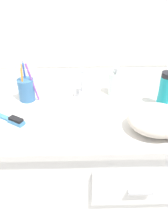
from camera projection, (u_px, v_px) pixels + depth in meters
The scene contains 10 objects.
ground_plane at pixel (84, 220), 1.57m from camera, with size 6.00×6.00×0.00m, color beige.
wall_back at pixel (82, 29), 1.23m from camera, with size 1.10×0.08×2.20m, color silver.
vanity at pixel (84, 174), 1.33m from camera, with size 0.92×0.56×0.82m.
backsplash at pixel (83, 77), 1.31m from camera, with size 0.92×0.02×0.09m.
sink_faucet at pixel (83, 86), 1.22m from camera, with size 0.09×0.09×0.14m.
toothbrush_cup at pixel (26, 89), 1.18m from camera, with size 0.10×0.10×0.20m.
soap_dispenser at pixel (116, 83), 1.22m from camera, with size 0.07×0.07×0.15m.
shaving_cream_can at pixel (165, 90), 1.11m from camera, with size 0.06×0.06×0.17m.
hairbrush at pixel (12, 120), 1.05m from camera, with size 0.16×0.12×0.03m.
hand_towel at pixel (160, 121), 0.98m from camera, with size 0.24×0.20×0.10m.
Camera 1 is at (-0.02, -0.93, 1.44)m, focal length 40.00 mm.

